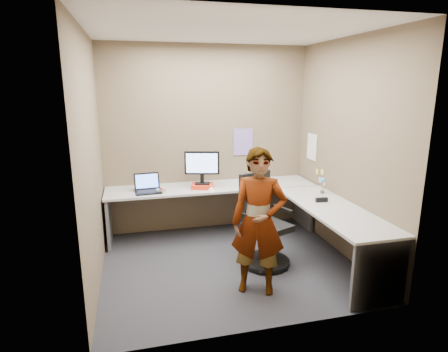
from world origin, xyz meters
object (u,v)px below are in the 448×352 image
object	(u,v)px
monitor	(202,165)
person	(259,222)
office_chair	(263,228)
desk	(254,206)

from	to	relation	value
monitor	person	bearing A→B (deg)	-64.91
office_chair	person	bearing A→B (deg)	-137.12
desk	monitor	distance (m)	0.92
monitor	person	size ratio (longest dim) A/B	0.31
office_chair	person	world-z (taller)	person
desk	office_chair	bearing A→B (deg)	-94.44
monitor	desk	bearing A→B (deg)	-27.51
desk	person	bearing A→B (deg)	-106.09
monitor	office_chair	distance (m)	1.28
monitor	person	world-z (taller)	person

